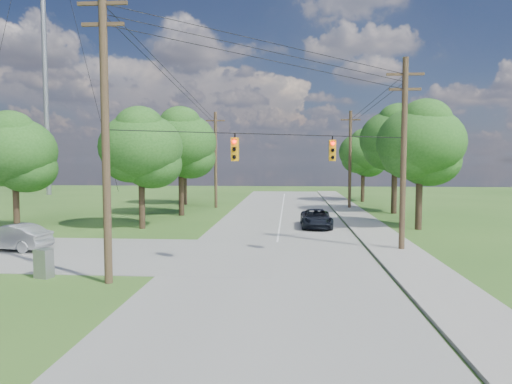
# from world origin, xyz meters

# --- Properties ---
(ground) EXTENTS (140.00, 140.00, 0.00)m
(ground) POSITION_xyz_m (0.00, 0.00, 0.00)
(ground) COLOR #315A1E
(ground) RESTS_ON ground
(main_road) EXTENTS (10.00, 100.00, 0.03)m
(main_road) POSITION_xyz_m (2.00, 5.00, 0.01)
(main_road) COLOR gray
(main_road) RESTS_ON ground
(sidewalk_east) EXTENTS (2.60, 100.00, 0.12)m
(sidewalk_east) POSITION_xyz_m (8.70, 5.00, 0.06)
(sidewalk_east) COLOR gray
(sidewalk_east) RESTS_ON ground
(pole_sw) EXTENTS (2.00, 0.32, 12.00)m
(pole_sw) POSITION_xyz_m (-4.60, 0.40, 6.23)
(pole_sw) COLOR #4C3D27
(pole_sw) RESTS_ON ground
(pole_ne) EXTENTS (2.00, 0.32, 10.50)m
(pole_ne) POSITION_xyz_m (8.90, 8.00, 5.47)
(pole_ne) COLOR #4C3D27
(pole_ne) RESTS_ON ground
(pole_north_e) EXTENTS (2.00, 0.32, 10.00)m
(pole_north_e) POSITION_xyz_m (8.90, 30.00, 5.13)
(pole_north_e) COLOR #4C3D27
(pole_north_e) RESTS_ON ground
(pole_north_w) EXTENTS (2.00, 0.32, 10.00)m
(pole_north_w) POSITION_xyz_m (-5.00, 30.00, 5.13)
(pole_north_w) COLOR #4C3D27
(pole_north_w) RESTS_ON ground
(power_lines) EXTENTS (13.93, 29.62, 4.93)m
(power_lines) POSITION_xyz_m (1.50, 11.54, 9.15)
(power_lines) COLOR black
(power_lines) RESTS_ON ground
(traffic_signals) EXTENTS (4.91, 3.27, 1.05)m
(traffic_signals) POSITION_xyz_m (2.55, 4.43, 5.50)
(traffic_signals) COLOR orange
(traffic_signals) RESTS_ON ground
(radio_mast) EXTENTS (0.70, 0.70, 45.00)m
(radio_mast) POSITION_xyz_m (-32.00, 46.00, 22.50)
(radio_mast) COLOR gray
(radio_mast) RESTS_ON ground
(tree_w_near) EXTENTS (6.00, 6.00, 8.40)m
(tree_w_near) POSITION_xyz_m (-8.00, 15.00, 5.92)
(tree_w_near) COLOR #3E2D1F
(tree_w_near) RESTS_ON ground
(tree_w_mid) EXTENTS (6.40, 6.40, 9.22)m
(tree_w_mid) POSITION_xyz_m (-7.00, 23.00, 6.58)
(tree_w_mid) COLOR #3E2D1F
(tree_w_mid) RESTS_ON ground
(tree_w_far) EXTENTS (6.00, 6.00, 8.73)m
(tree_w_far) POSITION_xyz_m (-9.00, 33.00, 6.25)
(tree_w_far) COLOR #3E2D1F
(tree_w_far) RESTS_ON ground
(tree_e_near) EXTENTS (6.20, 6.20, 8.81)m
(tree_e_near) POSITION_xyz_m (12.00, 16.00, 6.25)
(tree_e_near) COLOR #3E2D1F
(tree_e_near) RESTS_ON ground
(tree_e_mid) EXTENTS (6.60, 6.60, 9.64)m
(tree_e_mid) POSITION_xyz_m (12.50, 26.00, 6.91)
(tree_e_mid) COLOR #3E2D1F
(tree_e_mid) RESTS_ON ground
(tree_e_far) EXTENTS (5.80, 5.80, 8.32)m
(tree_e_far) POSITION_xyz_m (11.50, 38.00, 5.92)
(tree_e_far) COLOR #3E2D1F
(tree_e_far) RESTS_ON ground
(tree_cross_n) EXTENTS (5.60, 5.60, 7.91)m
(tree_cross_n) POSITION_xyz_m (-16.00, 12.50, 5.59)
(tree_cross_n) COLOR #3E2D1F
(tree_cross_n) RESTS_ON ground
(car_cross_silver) EXTENTS (4.56, 2.17, 1.44)m
(car_cross_silver) POSITION_xyz_m (-12.61, 6.51, 0.75)
(car_cross_silver) COLOR #A3A6AA
(car_cross_silver) RESTS_ON cross_road
(car_main_north) EXTENTS (2.24, 4.81, 1.33)m
(car_main_north) POSITION_xyz_m (4.71, 16.37, 0.70)
(car_main_north) COLOR black
(car_main_north) RESTS_ON main_road
(control_cabinet) EXTENTS (0.79, 0.66, 1.23)m
(control_cabinet) POSITION_xyz_m (-7.66, 1.00, 0.61)
(control_cabinet) COLOR gray
(control_cabinet) RESTS_ON ground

